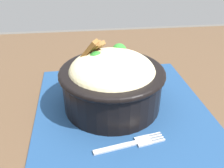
{
  "coord_description": "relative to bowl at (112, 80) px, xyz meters",
  "views": [
    {
      "loc": [
        0.34,
        -0.08,
        1.07
      ],
      "look_at": [
        -0.07,
        -0.03,
        0.83
      ],
      "focal_mm": 38.46,
      "sensor_mm": 36.0,
      "label": 1
    }
  ],
  "objects": [
    {
      "name": "table",
      "position": [
        0.07,
        0.03,
        -0.13
      ],
      "size": [
        1.15,
        1.0,
        0.77
      ],
      "color": "#4C3826",
      "rests_on": "ground_plane"
    },
    {
      "name": "placemat",
      "position": [
        0.05,
        0.02,
        -0.06
      ],
      "size": [
        0.45,
        0.36,
        0.0
      ],
      "primitive_type": "cube",
      "rotation": [
        0.0,
        0.0,
        0.03
      ],
      "color": "navy",
      "rests_on": "table"
    },
    {
      "name": "bowl",
      "position": [
        0.0,
        0.0,
        0.0
      ],
      "size": [
        0.21,
        0.21,
        0.14
      ],
      "color": "black",
      "rests_on": "placemat"
    },
    {
      "name": "fork",
      "position": [
        0.12,
        0.02,
        -0.06
      ],
      "size": [
        0.04,
        0.13,
        0.0
      ],
      "color": "#BBBBBB",
      "rests_on": "placemat"
    }
  ]
}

